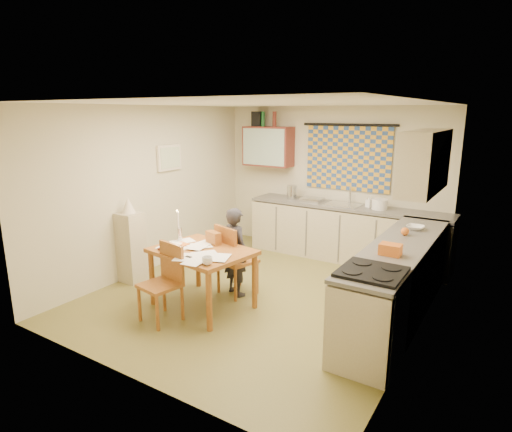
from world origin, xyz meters
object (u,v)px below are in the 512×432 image
Objects in this scene: dining_table at (203,278)px; person at (236,252)px; chair_far at (237,273)px; counter_back at (346,233)px; stove at (369,316)px; counter_right at (398,282)px; shelf_stand at (131,247)px.

person is at bearing 84.31° from dining_table.
chair_far is 0.81× the size of person.
counter_back is 3.48× the size of stove.
counter_right is 2.90× the size of shelf_stand.
dining_table is 1.08× the size of person.
stove is (0.00, -1.08, 0.02)m from counter_right.
stove is (1.27, -2.76, 0.02)m from counter_back.
counter_back is at bearing 48.34° from shelf_stand.
stove reaches higher than dining_table.
chair_far is at bearing 15.87° from shelf_stand.
shelf_stand is (-2.27, -2.55, 0.06)m from counter_back.
dining_table is 1.27× the size of shelf_stand.
shelf_stand reaches higher than stove.
counter_right is 2.06m from chair_far.
person is at bearing -109.15° from counter_back.
dining_table is at bearing 177.29° from stove.
chair_far is (0.14, 0.54, -0.08)m from dining_table.
chair_far is 0.95× the size of shelf_stand.
person is 1.59m from shelf_stand.
counter_right is 2.06m from person.
counter_back is 3.41m from shelf_stand.
person is at bearing 15.57° from shelf_stand.
counter_back is 2.25m from person.
person is at bearing 162.53° from stove.
counter_right is 1.08m from stove.
chair_far is at bearing 162.24° from stove.
stove reaches higher than counter_right.
stove is 2.11m from person.
person is (-2.01, -0.45, 0.14)m from counter_right.
dining_table is (-0.87, -2.65, -0.07)m from counter_back.
stove is 3.55m from shelf_stand.
counter_right is (1.27, -1.67, -0.00)m from counter_back.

